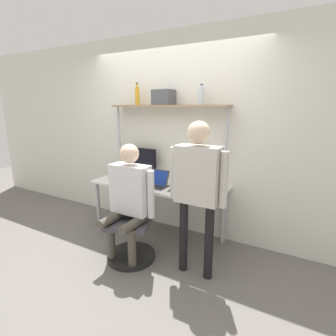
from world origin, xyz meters
name	(u,v)px	position (x,y,z in m)	size (l,w,h in m)	color
ground_plane	(144,247)	(0.00, 0.00, 0.00)	(12.00, 12.00, 0.00)	slate
wall_back	(172,135)	(0.00, 0.75, 1.35)	(8.00, 0.06, 2.70)	silver
desk	(159,189)	(0.00, 0.37, 0.67)	(1.77, 0.70, 0.75)	silver
shelf_unit	(167,128)	(0.00, 0.59, 1.47)	(1.69, 0.23, 1.76)	#997A56
monitor	(141,161)	(-0.43, 0.59, 0.97)	(0.51, 0.20, 0.41)	black
laptop	(155,182)	(0.02, 0.27, 0.81)	(0.34, 0.22, 0.21)	#333338
cell_phone	(172,190)	(0.30, 0.19, 0.75)	(0.07, 0.15, 0.01)	silver
office_chair	(132,234)	(-0.01, -0.23, 0.29)	(0.59, 0.59, 0.93)	black
person_seated	(129,194)	(0.01, -0.27, 0.80)	(0.62, 0.47, 1.35)	#4C473D
person_standing	(197,181)	(0.78, -0.16, 1.03)	(0.61, 0.22, 1.62)	black
bottle_amber	(137,96)	(-0.47, 0.59, 1.89)	(0.06, 0.06, 0.30)	gold
bottle_clear	(201,96)	(0.48, 0.59, 1.87)	(0.08, 0.08, 0.24)	silver
storage_box	(164,97)	(-0.05, 0.59, 1.86)	(0.26, 0.21, 0.19)	#4C4C51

